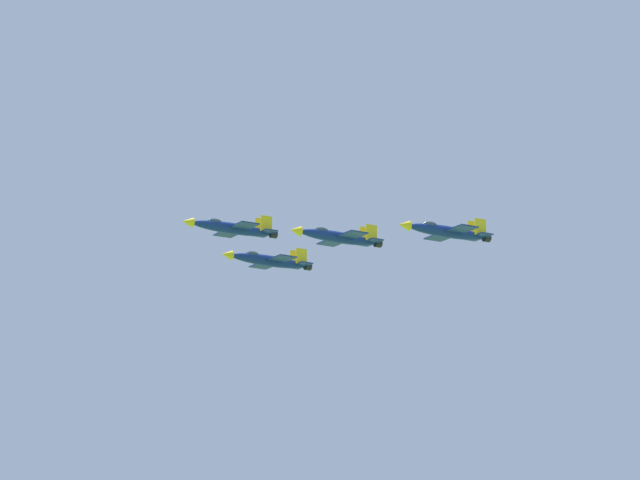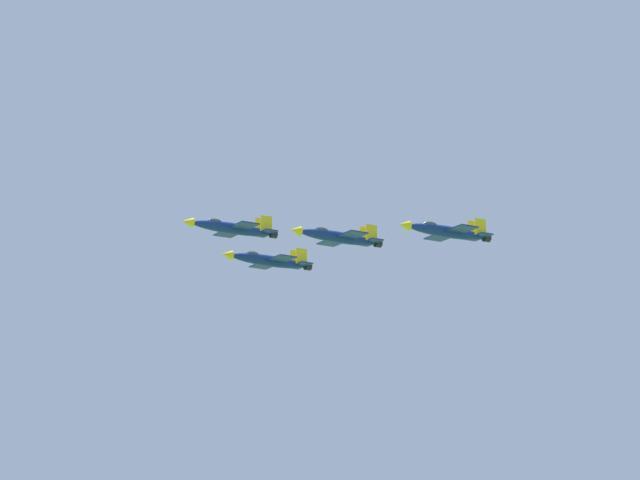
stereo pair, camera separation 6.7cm
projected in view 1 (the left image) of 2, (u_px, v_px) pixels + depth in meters
The scene contains 4 objects.
jet_lead at pixel (232, 228), 242.03m from camera, with size 10.80×16.61×3.60m.
jet_left_wingman at pixel (338, 237), 238.88m from camera, with size 10.85×16.79×3.62m.
jet_right_wingman at pixel (269, 260), 257.70m from camera, with size 11.23×17.43×3.75m.
jet_left_outer at pixel (447, 231), 236.32m from camera, with size 11.00×16.91×3.67m.
Camera 1 is at (-142.54, 153.94, 50.29)m, focal length 83.84 mm.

